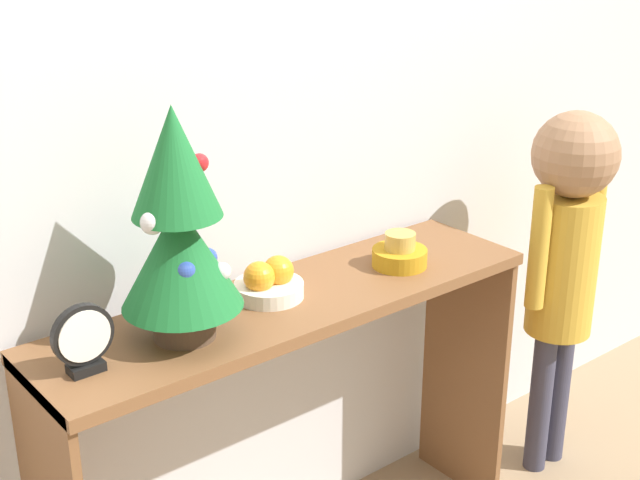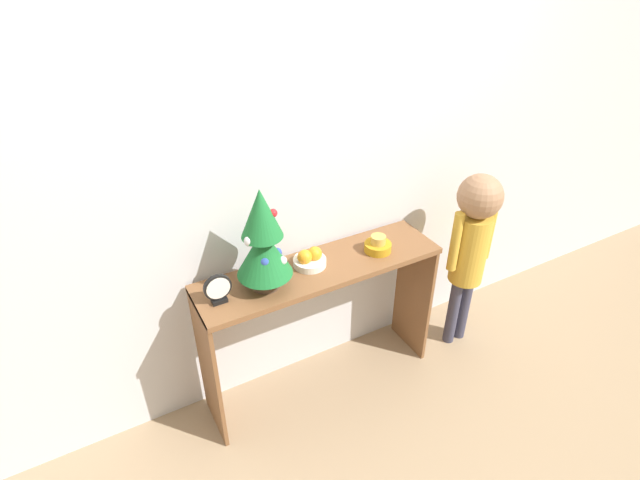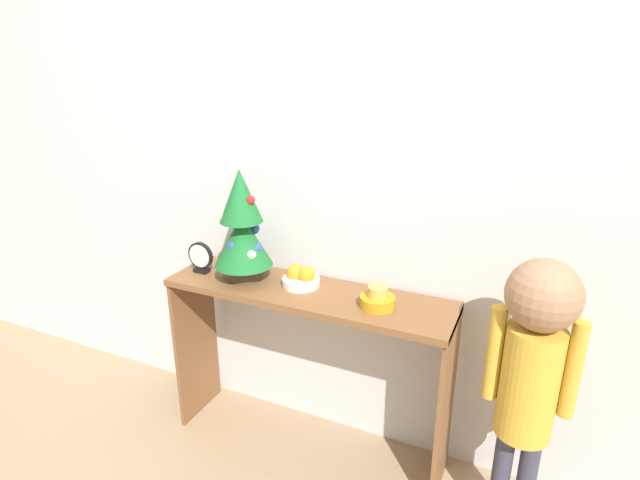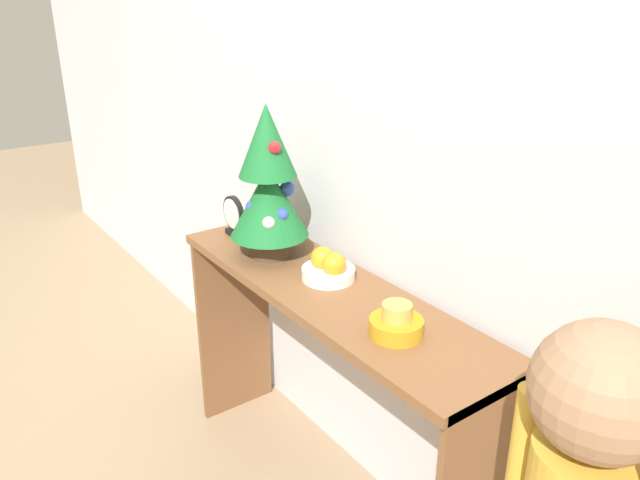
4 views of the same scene
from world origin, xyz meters
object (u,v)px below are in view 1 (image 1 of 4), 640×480
at_px(singing_bowl, 400,254).
at_px(child_figure, 566,238).
at_px(fruit_bowl, 269,283).
at_px(desk_clock, 83,340).
at_px(mini_tree, 179,228).

relative_size(singing_bowl, child_figure, 0.12).
xyz_separation_m(fruit_bowl, singing_bowl, (0.37, -0.06, -0.00)).
relative_size(fruit_bowl, singing_bowl, 1.17).
distance_m(fruit_bowl, desk_clock, 0.50).
xyz_separation_m(mini_tree, fruit_bowl, (0.26, 0.05, -0.21)).
xyz_separation_m(fruit_bowl, child_figure, (0.96, -0.14, -0.08)).
height_order(mini_tree, desk_clock, mini_tree).
bearing_deg(mini_tree, singing_bowl, -0.56).
relative_size(mini_tree, fruit_bowl, 3.07).
xyz_separation_m(mini_tree, singing_bowl, (0.63, -0.01, -0.22)).
height_order(singing_bowl, desk_clock, desk_clock).
height_order(singing_bowl, child_figure, child_figure).
xyz_separation_m(singing_bowl, desk_clock, (-0.86, -0.00, 0.04)).
bearing_deg(fruit_bowl, child_figure, -8.24).
bearing_deg(child_figure, singing_bowl, 171.99).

